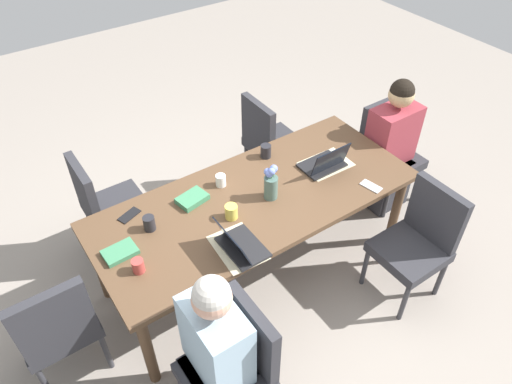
# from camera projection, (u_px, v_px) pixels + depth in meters

# --- Properties ---
(ground_plane) EXTENTS (10.00, 10.00, 0.00)m
(ground_plane) POSITION_uv_depth(u_px,v_px,m) (256.00, 265.00, 3.77)
(ground_plane) COLOR gray
(dining_table) EXTENTS (2.28, 0.95, 0.72)m
(dining_table) POSITION_uv_depth(u_px,v_px,m) (256.00, 205.00, 3.33)
(dining_table) COLOR brown
(dining_table) RESTS_ON ground_plane
(chair_near_left_near) EXTENTS (0.44, 0.44, 0.90)m
(chair_near_left_near) POSITION_uv_depth(u_px,v_px,m) (236.00, 362.00, 2.62)
(chair_near_left_near) COLOR #2D2D33
(chair_near_left_near) RESTS_ON ground_plane
(person_near_left_near) EXTENTS (0.36, 0.40, 1.19)m
(person_near_left_near) POSITION_uv_depth(u_px,v_px,m) (218.00, 358.00, 2.61)
(person_near_left_near) COLOR #2D2D33
(person_near_left_near) RESTS_ON ground_plane
(chair_head_right_left_mid) EXTENTS (0.44, 0.44, 0.90)m
(chair_head_right_left_mid) POSITION_uv_depth(u_px,v_px,m) (386.00, 148.00, 4.10)
(chair_head_right_left_mid) COLOR #2D2D33
(chair_head_right_left_mid) RESTS_ON ground_plane
(person_head_right_left_mid) EXTENTS (0.40, 0.36, 1.19)m
(person_head_right_left_mid) POSITION_uv_depth(u_px,v_px,m) (388.00, 152.00, 4.01)
(person_head_right_left_mid) COLOR #2D2D33
(person_head_right_left_mid) RESTS_ON ground_plane
(chair_near_left_far) EXTENTS (0.44, 0.44, 0.90)m
(chair_near_left_far) POSITION_uv_depth(u_px,v_px,m) (419.00, 238.00, 3.31)
(chair_near_left_far) COLOR #2D2D33
(chair_near_left_far) RESTS_ON ground_plane
(chair_head_left_right_near) EXTENTS (0.44, 0.44, 0.90)m
(chair_head_left_right_near) POSITION_uv_depth(u_px,v_px,m) (56.00, 325.00, 2.80)
(chair_head_left_right_near) COLOR #2D2D33
(chair_head_left_right_near) RESTS_ON ground_plane
(chair_far_right_mid) EXTENTS (0.44, 0.44, 0.90)m
(chair_far_right_mid) POSITION_uv_depth(u_px,v_px,m) (105.00, 203.00, 3.58)
(chair_far_right_mid) COLOR #2D2D33
(chair_far_right_mid) RESTS_ON ground_plane
(chair_far_right_far) EXTENTS (0.44, 0.44, 0.90)m
(chair_far_right_far) POSITION_uv_depth(u_px,v_px,m) (269.00, 139.00, 4.19)
(chair_far_right_far) COLOR #2D2D33
(chair_far_right_far) RESTS_ON ground_plane
(flower_vase) EXTENTS (0.10, 0.10, 0.26)m
(flower_vase) POSITION_uv_depth(u_px,v_px,m) (271.00, 183.00, 3.21)
(flower_vase) COLOR #4C6B60
(flower_vase) RESTS_ON dining_table
(placemat_near_left_near) EXTENTS (0.28, 0.38, 0.00)m
(placemat_near_left_near) POSITION_uv_depth(u_px,v_px,m) (238.00, 248.00, 2.94)
(placemat_near_left_near) COLOR beige
(placemat_near_left_near) RESTS_ON dining_table
(placemat_head_right_left_mid) EXTENTS (0.37, 0.27, 0.00)m
(placemat_head_right_left_mid) POSITION_uv_depth(u_px,v_px,m) (326.00, 164.00, 3.56)
(placemat_head_right_left_mid) COLOR beige
(placemat_head_right_left_mid) RESTS_ON dining_table
(laptop_head_right_left_mid) EXTENTS (0.32, 0.22, 0.21)m
(laptop_head_right_left_mid) POSITION_uv_depth(u_px,v_px,m) (325.00, 163.00, 3.50)
(laptop_head_right_left_mid) COLOR black
(laptop_head_right_left_mid) RESTS_ON dining_table
(laptop_near_left_near) EXTENTS (0.22, 0.32, 0.20)m
(laptop_near_left_near) POSITION_uv_depth(u_px,v_px,m) (240.00, 245.00, 2.90)
(laptop_near_left_near) COLOR black
(laptop_near_left_near) RESTS_ON dining_table
(coffee_mug_near_left) EXTENTS (0.07, 0.07, 0.09)m
(coffee_mug_near_left) POSITION_uv_depth(u_px,v_px,m) (138.00, 266.00, 2.78)
(coffee_mug_near_left) COLOR #AD3D38
(coffee_mug_near_left) RESTS_ON dining_table
(coffee_mug_near_right) EXTENTS (0.08, 0.08, 0.10)m
(coffee_mug_near_right) POSITION_uv_depth(u_px,v_px,m) (231.00, 212.00, 3.11)
(coffee_mug_near_right) COLOR #DBC64C
(coffee_mug_near_right) RESTS_ON dining_table
(coffee_mug_centre_left) EXTENTS (0.08, 0.08, 0.10)m
(coffee_mug_centre_left) POSITION_uv_depth(u_px,v_px,m) (149.00, 223.00, 3.03)
(coffee_mug_centre_left) COLOR #232328
(coffee_mug_centre_left) RESTS_ON dining_table
(coffee_mug_centre_right) EXTENTS (0.08, 0.08, 0.10)m
(coffee_mug_centre_right) POSITION_uv_depth(u_px,v_px,m) (266.00, 151.00, 3.60)
(coffee_mug_centre_right) COLOR #232328
(coffee_mug_centre_right) RESTS_ON dining_table
(coffee_mug_far_left) EXTENTS (0.07, 0.07, 0.09)m
(coffee_mug_far_left) POSITION_uv_depth(u_px,v_px,m) (221.00, 180.00, 3.36)
(coffee_mug_far_left) COLOR white
(coffee_mug_far_left) RESTS_ON dining_table
(book_red_cover) EXTENTS (0.21, 0.15, 0.03)m
(book_red_cover) POSITION_uv_depth(u_px,v_px,m) (120.00, 252.00, 2.90)
(book_red_cover) COLOR #3D7F56
(book_red_cover) RESTS_ON dining_table
(book_blue_cover) EXTENTS (0.22, 0.18, 0.04)m
(book_blue_cover) POSITION_uv_depth(u_px,v_px,m) (192.00, 199.00, 3.25)
(book_blue_cover) COLOR #3D7F56
(book_blue_cover) RESTS_ON dining_table
(phone_black) EXTENTS (0.17, 0.12, 0.01)m
(phone_black) POSITION_uv_depth(u_px,v_px,m) (129.00, 215.00, 3.15)
(phone_black) COLOR black
(phone_black) RESTS_ON dining_table
(phone_silver) EXTENTS (0.10, 0.16, 0.01)m
(phone_silver) POSITION_uv_depth(u_px,v_px,m) (371.00, 186.00, 3.37)
(phone_silver) COLOR silver
(phone_silver) RESTS_ON dining_table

